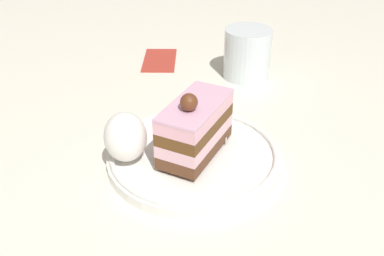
% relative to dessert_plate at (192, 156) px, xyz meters
% --- Properties ---
extents(ground_plane, '(2.40, 2.40, 0.00)m').
position_rel_dessert_plate_xyz_m(ground_plane, '(0.00, 0.01, -0.01)').
color(ground_plane, silver).
extents(dessert_plate, '(0.20, 0.20, 0.02)m').
position_rel_dessert_plate_xyz_m(dessert_plate, '(0.00, 0.00, 0.00)').
color(dessert_plate, white).
rests_on(dessert_plate, ground_plane).
extents(cake_slice, '(0.11, 0.09, 0.08)m').
position_rel_dessert_plate_xyz_m(cake_slice, '(0.00, -0.00, 0.04)').
color(cake_slice, brown).
rests_on(cake_slice, dessert_plate).
extents(whipped_cream_dollop, '(0.05, 0.05, 0.06)m').
position_rel_dessert_plate_xyz_m(whipped_cream_dollop, '(-0.07, 0.03, 0.04)').
color(whipped_cream_dollop, white).
rests_on(whipped_cream_dollop, dessert_plate).
extents(fork, '(0.09, 0.10, 0.00)m').
position_rel_dessert_plate_xyz_m(fork, '(0.07, 0.04, 0.01)').
color(fork, silver).
rests_on(fork, dessert_plate).
extents(drink_glass_near, '(0.07, 0.07, 0.08)m').
position_rel_dessert_plate_xyz_m(drink_glass_near, '(0.21, 0.14, 0.03)').
color(drink_glass_near, silver).
rests_on(drink_glass_near, ground_plane).
extents(folded_napkin, '(0.10, 0.11, 0.00)m').
position_rel_dessert_plate_xyz_m(folded_napkin, '(0.13, 0.28, -0.01)').
color(folded_napkin, '#AD372A').
rests_on(folded_napkin, ground_plane).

